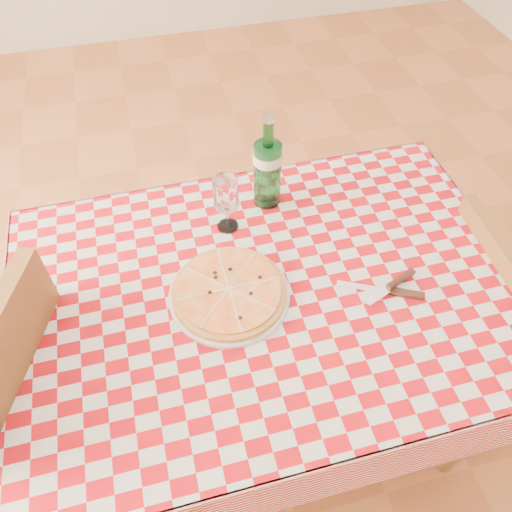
{
  "coord_description": "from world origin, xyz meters",
  "views": [
    {
      "loc": [
        -0.22,
        -0.72,
        1.77
      ],
      "look_at": [
        -0.02,
        0.06,
        0.82
      ],
      "focal_mm": 35.0,
      "sensor_mm": 36.0,
      "label": 1
    }
  ],
  "objects_px": {
    "chair_far": "(9,409)",
    "water_bottle": "(268,162)",
    "pizza_plate": "(229,291)",
    "wine_glass": "(226,205)",
    "dining_table": "(269,309)",
    "chair_near": "(488,313)"
  },
  "relations": [
    {
      "from": "chair_far",
      "to": "water_bottle",
      "type": "distance_m",
      "value": 0.93
    },
    {
      "from": "pizza_plate",
      "to": "water_bottle",
      "type": "relative_size",
      "value": 1.05
    },
    {
      "from": "chair_far",
      "to": "wine_glass",
      "type": "bearing_deg",
      "value": -135.75
    },
    {
      "from": "chair_far",
      "to": "pizza_plate",
      "type": "bearing_deg",
      "value": -154.69
    },
    {
      "from": "dining_table",
      "to": "chair_near",
      "type": "relative_size",
      "value": 1.47
    },
    {
      "from": "dining_table",
      "to": "chair_far",
      "type": "height_order",
      "value": "chair_far"
    },
    {
      "from": "chair_far",
      "to": "water_bottle",
      "type": "xyz_separation_m",
      "value": [
        0.78,
        0.36,
        0.36
      ]
    },
    {
      "from": "pizza_plate",
      "to": "dining_table",
      "type": "bearing_deg",
      "value": 0.06
    },
    {
      "from": "wine_glass",
      "to": "chair_near",
      "type": "bearing_deg",
      "value": -21.45
    },
    {
      "from": "wine_glass",
      "to": "water_bottle",
      "type": "bearing_deg",
      "value": 29.05
    },
    {
      "from": "water_bottle",
      "to": "wine_glass",
      "type": "height_order",
      "value": "water_bottle"
    },
    {
      "from": "chair_far",
      "to": "wine_glass",
      "type": "height_order",
      "value": "chair_far"
    },
    {
      "from": "dining_table",
      "to": "water_bottle",
      "type": "distance_m",
      "value": 0.4
    },
    {
      "from": "dining_table",
      "to": "pizza_plate",
      "type": "height_order",
      "value": "pizza_plate"
    },
    {
      "from": "chair_far",
      "to": "wine_glass",
      "type": "relative_size",
      "value": 5.55
    },
    {
      "from": "dining_table",
      "to": "chair_near",
      "type": "bearing_deg",
      "value": -5.06
    },
    {
      "from": "pizza_plate",
      "to": "water_bottle",
      "type": "bearing_deg",
      "value": 59.52
    },
    {
      "from": "chair_far",
      "to": "water_bottle",
      "type": "height_order",
      "value": "water_bottle"
    },
    {
      "from": "dining_table",
      "to": "wine_glass",
      "type": "bearing_deg",
      "value": 103.45
    },
    {
      "from": "chair_near",
      "to": "pizza_plate",
      "type": "xyz_separation_m",
      "value": [
        -0.8,
        0.06,
        0.31
      ]
    },
    {
      "from": "dining_table",
      "to": "chair_near",
      "type": "height_order",
      "value": "chair_near"
    },
    {
      "from": "water_bottle",
      "to": "chair_near",
      "type": "bearing_deg",
      "value": -30.87
    }
  ]
}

